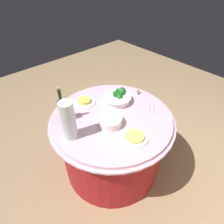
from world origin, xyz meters
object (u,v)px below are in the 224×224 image
(broccoli_bowl, at_px, (118,97))
(wine_bottle, at_px, (62,108))
(food_plate_fried_egg, at_px, (84,102))
(food_plate_noodles, at_px, (135,137))
(decorative_fruit_vase, at_px, (69,122))
(serving_tongs, at_px, (151,109))
(plate_stack, at_px, (110,121))
(label_placard_front, at_px, (138,91))

(broccoli_bowl, xyz_separation_m, wine_bottle, (0.55, -0.11, 0.08))
(food_plate_fried_egg, relative_size, food_plate_noodles, 1.00)
(decorative_fruit_vase, xyz_separation_m, serving_tongs, (-0.76, 0.22, -0.16))
(plate_stack, bearing_deg, serving_tongs, 164.59)
(serving_tongs, bearing_deg, wine_bottle, -32.35)
(serving_tongs, distance_m, food_plate_fried_egg, 0.66)
(serving_tongs, distance_m, label_placard_front, 0.29)
(plate_stack, distance_m, decorative_fruit_vase, 0.37)
(wine_bottle, xyz_separation_m, decorative_fruit_vase, (0.07, 0.21, 0.03))
(plate_stack, xyz_separation_m, serving_tongs, (-0.43, 0.12, -0.03))
(food_plate_noodles, bearing_deg, food_plate_fried_egg, -88.32)
(broccoli_bowl, relative_size, label_placard_front, 5.09)
(plate_stack, xyz_separation_m, food_plate_fried_egg, (-0.02, -0.40, -0.02))
(decorative_fruit_vase, xyz_separation_m, food_plate_noodles, (-0.37, 0.36, -0.15))
(serving_tongs, bearing_deg, label_placard_front, -111.35)
(decorative_fruit_vase, bearing_deg, food_plate_fried_egg, -139.34)
(wine_bottle, relative_size, food_plate_fried_egg, 1.53)
(plate_stack, height_order, wine_bottle, wine_bottle)
(wine_bottle, height_order, label_placard_front, wine_bottle)
(wine_bottle, distance_m, label_placard_front, 0.82)
(plate_stack, distance_m, wine_bottle, 0.42)
(wine_bottle, xyz_separation_m, food_plate_fried_egg, (-0.28, -0.08, -0.11))
(decorative_fruit_vase, relative_size, label_placard_front, 6.18)
(label_placard_front, bearing_deg, broccoli_bowl, -12.87)
(wine_bottle, xyz_separation_m, serving_tongs, (-0.69, 0.44, -0.12))
(broccoli_bowl, height_order, food_plate_noodles, broccoli_bowl)
(broccoli_bowl, height_order, decorative_fruit_vase, decorative_fruit_vase)
(serving_tongs, xyz_separation_m, food_plate_noodles, (0.39, 0.14, 0.01))
(plate_stack, distance_m, serving_tongs, 0.44)
(label_placard_front, bearing_deg, serving_tongs, 68.65)
(plate_stack, relative_size, food_plate_fried_egg, 0.95)
(broccoli_bowl, relative_size, plate_stack, 1.33)
(broccoli_bowl, distance_m, label_placard_front, 0.25)
(food_plate_noodles, bearing_deg, plate_stack, -81.91)
(broccoli_bowl, relative_size, food_plate_fried_egg, 1.27)
(plate_stack, relative_size, wine_bottle, 0.62)
(wine_bottle, bearing_deg, food_plate_noodles, 117.35)
(food_plate_fried_egg, bearing_deg, food_plate_noodles, 91.68)
(decorative_fruit_vase, xyz_separation_m, food_plate_fried_egg, (-0.35, -0.30, -0.15))
(food_plate_fried_egg, xyz_separation_m, food_plate_noodles, (-0.02, 0.66, -0.00))
(decorative_fruit_vase, bearing_deg, plate_stack, 162.58)
(plate_stack, relative_size, decorative_fruit_vase, 0.62)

